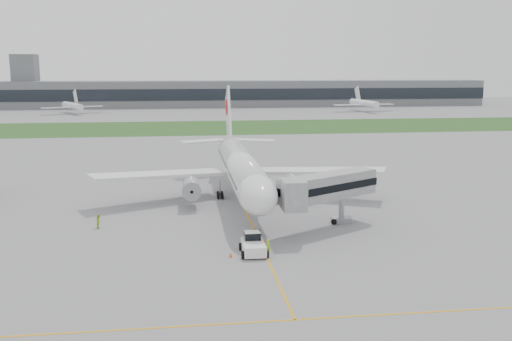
{
  "coord_description": "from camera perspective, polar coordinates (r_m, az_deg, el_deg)",
  "views": [
    {
      "loc": [
        -9.34,
        -85.06,
        21.44
      ],
      "look_at": [
        2.14,
        2.0,
        5.45
      ],
      "focal_mm": 40.0,
      "sensor_mm": 36.0,
      "label": 1
    }
  ],
  "objects": [
    {
      "name": "grass_strip",
      "position": [
        206.38,
        -4.89,
        4.32
      ],
      "size": [
        600.0,
        50.0,
        0.02
      ],
      "primitive_type": "cube",
      "color": "#254A1B",
      "rests_on": "ground"
    },
    {
      "name": "airliner",
      "position": [
        91.78,
        -1.56,
        0.42
      ],
      "size": [
        48.13,
        53.95,
        17.88
      ],
      "color": "white",
      "rests_on": "ground"
    },
    {
      "name": "ground",
      "position": [
        88.21,
        -1.21,
        -3.75
      ],
      "size": [
        600.0,
        600.0,
        0.0
      ],
      "primitive_type": "plane",
      "color": "gray",
      "rests_on": "ground"
    },
    {
      "name": "terminal_building",
      "position": [
        315.4,
        -5.86,
        7.64
      ],
      "size": [
        320.0,
        22.3,
        14.0
      ],
      "color": "slate",
      "rests_on": "ground"
    },
    {
      "name": "control_tower",
      "position": [
        327.86,
        -21.85,
        5.83
      ],
      "size": [
        12.0,
        12.0,
        56.0
      ],
      "primitive_type": null,
      "color": "slate",
      "rests_on": "ground"
    },
    {
      "name": "apron_markings",
      "position": [
        83.4,
        -0.83,
        -4.58
      ],
      "size": [
        70.0,
        70.0,
        0.04
      ],
      "primitive_type": null,
      "color": "orange",
      "rests_on": "ground"
    },
    {
      "name": "safety_cone_left",
      "position": [
        65.83,
        -2.55,
        -8.44
      ],
      "size": [
        0.41,
        0.41,
        0.56
      ],
      "primitive_type": "cone",
      "color": "#FF4F0D",
      "rests_on": "ground"
    },
    {
      "name": "distant_aircraft_right",
      "position": [
        284.57,
        10.71,
        5.82
      ],
      "size": [
        33.67,
        30.61,
        11.6
      ],
      "primitive_type": null,
      "rotation": [
        0.0,
        0.0,
        0.14
      ],
      "color": "white",
      "rests_on": "ground"
    },
    {
      "name": "safety_cone_right",
      "position": [
        70.98,
        0.81,
        -7.04
      ],
      "size": [
        0.38,
        0.38,
        0.52
      ],
      "primitive_type": "cone",
      "color": "#FF4F0D",
      "rests_on": "ground"
    },
    {
      "name": "jet_bridge",
      "position": [
        75.93,
        6.77,
        -1.76
      ],
      "size": [
        15.26,
        11.98,
        7.64
      ],
      "rotation": [
        0.0,
        0.0,
        0.54
      ],
      "color": "#AAAAAC",
      "rests_on": "ground"
    },
    {
      "name": "ground_crew_far",
      "position": [
        79.96,
        -15.43,
        -4.92
      ],
      "size": [
        0.8,
        0.98,
        1.88
      ],
      "primitive_type": "imported",
      "rotation": [
        0.0,
        0.0,
        1.47
      ],
      "color": "#A7D623",
      "rests_on": "ground"
    },
    {
      "name": "ground_crew_near",
      "position": [
        66.83,
        1.18,
        -7.6
      ],
      "size": [
        0.71,
        0.53,
        1.75
      ],
      "primitive_type": "imported",
      "rotation": [
        0.0,
        0.0,
        3.32
      ],
      "color": "#96E726",
      "rests_on": "ground"
    },
    {
      "name": "distant_aircraft_left",
      "position": [
        279.21,
        -17.84,
        5.42
      ],
      "size": [
        35.99,
        34.51,
        10.68
      ],
      "primitive_type": null,
      "rotation": [
        0.0,
        0.0,
        0.46
      ],
      "color": "white",
      "rests_on": "ground"
    },
    {
      "name": "pushback_tug",
      "position": [
        66.97,
        -0.29,
        -7.39
      ],
      "size": [
        3.11,
        4.56,
        2.32
      ],
      "rotation": [
        0.0,
        0.0,
        -0.01
      ],
      "color": "white",
      "rests_on": "ground"
    }
  ]
}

